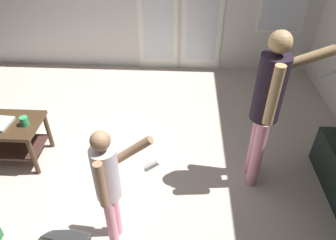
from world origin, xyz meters
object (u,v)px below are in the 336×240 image
(person_adult, at_px, (269,101))
(cup_near_edge, at_px, (24,121))
(loose_keyboard, at_px, (66,235))
(person_child, at_px, (109,183))

(person_adult, xyz_separation_m, cup_near_edge, (-2.42, 0.13, -0.43))
(loose_keyboard, bearing_deg, person_adult, 24.57)
(person_child, distance_m, cup_near_edge, 1.47)
(person_child, xyz_separation_m, loose_keyboard, (-0.47, -0.00, -0.73))
(person_child, bearing_deg, person_adult, 31.83)
(person_adult, height_order, loose_keyboard, person_adult)
(person_child, height_order, loose_keyboard, person_child)
(loose_keyboard, bearing_deg, cup_near_edge, 124.04)
(person_child, bearing_deg, loose_keyboard, -179.85)
(person_adult, distance_m, loose_keyboard, 2.19)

